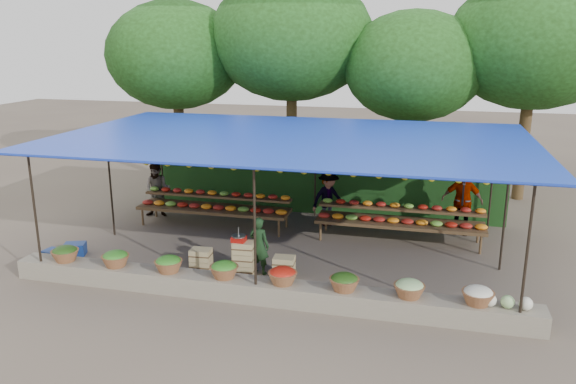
% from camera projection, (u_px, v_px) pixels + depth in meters
% --- Properties ---
extents(ground, '(60.00, 60.00, 0.00)m').
position_uv_depth(ground, '(291.00, 251.00, 13.68)').
color(ground, brown).
rests_on(ground, ground).
extents(stone_curb, '(10.60, 0.55, 0.40)m').
position_uv_depth(stone_curb, '(258.00, 290.00, 11.05)').
color(stone_curb, slate).
rests_on(stone_curb, ground).
extents(stall_canopy, '(10.80, 6.60, 2.82)m').
position_uv_depth(stall_canopy, '(292.00, 142.00, 13.02)').
color(stall_canopy, black).
rests_on(stall_canopy, ground).
extents(produce_baskets, '(8.98, 0.58, 0.34)m').
position_uv_depth(produce_baskets, '(253.00, 273.00, 10.98)').
color(produce_baskets, brown).
rests_on(produce_baskets, stone_curb).
extents(netting_backdrop, '(10.60, 0.06, 2.50)m').
position_uv_depth(netting_backdrop, '(317.00, 172.00, 16.30)').
color(netting_backdrop, '#1D4F1C').
rests_on(netting_backdrop, ground).
extents(tree_row, '(16.51, 5.50, 7.12)m').
position_uv_depth(tree_row, '(351.00, 48.00, 18.02)').
color(tree_row, '#3E2B16').
rests_on(tree_row, ground).
extents(fruit_table_left, '(4.21, 0.95, 0.93)m').
position_uv_depth(fruit_table_left, '(215.00, 205.00, 15.36)').
color(fruit_table_left, '#4B391E').
rests_on(fruit_table_left, ground).
extents(fruit_table_right, '(4.21, 0.95, 0.93)m').
position_uv_depth(fruit_table_right, '(400.00, 218.00, 14.19)').
color(fruit_table_right, '#4B391E').
rests_on(fruit_table_right, ground).
extents(crate_counter, '(2.37, 0.37, 0.77)m').
position_uv_depth(crate_counter, '(243.00, 262.00, 12.19)').
color(crate_counter, tan).
rests_on(crate_counter, ground).
extents(weighing_scale, '(0.31, 0.31, 0.33)m').
position_uv_depth(weighing_scale, '(239.00, 238.00, 12.06)').
color(weighing_scale, '#AD130D').
rests_on(weighing_scale, crate_counter).
extents(vendor_seated, '(0.53, 0.40, 1.29)m').
position_uv_depth(vendor_seated, '(259.00, 246.00, 12.19)').
color(vendor_seated, '#163117').
rests_on(vendor_seated, ground).
extents(customer_left, '(0.87, 0.73, 1.57)m').
position_uv_depth(customer_left, '(158.00, 190.00, 16.16)').
color(customer_left, slate).
rests_on(customer_left, ground).
extents(customer_mid, '(1.13, 1.09, 1.54)m').
position_uv_depth(customer_mid, '(328.00, 198.00, 15.36)').
color(customer_mid, slate).
rests_on(customer_mid, ground).
extents(customer_right, '(1.08, 0.52, 1.78)m').
position_uv_depth(customer_right, '(462.00, 201.00, 14.68)').
color(customer_right, slate).
rests_on(customer_right, ground).
extents(blue_crate_front, '(0.53, 0.42, 0.29)m').
position_uv_depth(blue_crate_front, '(55.00, 256.00, 12.95)').
color(blue_crate_front, navy).
rests_on(blue_crate_front, ground).
extents(blue_crate_back, '(0.57, 0.49, 0.29)m').
position_uv_depth(blue_crate_back, '(75.00, 249.00, 13.38)').
color(blue_crate_back, navy).
rests_on(blue_crate_back, ground).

